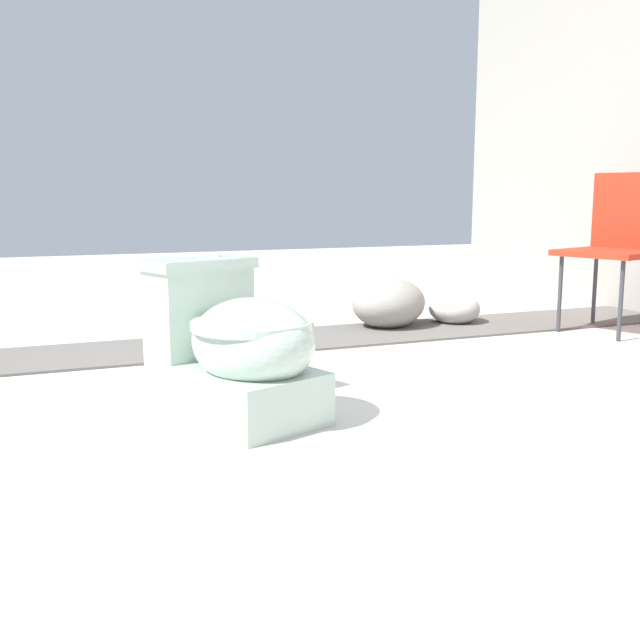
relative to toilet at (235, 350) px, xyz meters
The scene contains 6 objects.
ground_plane 0.25m from the toilet, 90.12° to the left, with size 14.00×14.00×0.00m, color beige.
gravel_strip 1.31m from the toilet, 150.93° to the left, with size 0.56×8.00×0.01m, color #605B56.
toilet is the anchor object (origin of this frame).
folding_chair_left 2.44m from the toilet, 108.12° to the left, with size 0.55×0.55×0.83m.
boulder_near 2.04m from the toilet, 127.69° to the left, with size 0.29×0.29×0.17m, color #B7B2AD.
boulder_far 1.76m from the toilet, 136.43° to the left, with size 0.44×0.37×0.27m, color gray.
Camera 1 is at (2.32, -0.76, 0.72)m, focal length 42.00 mm.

